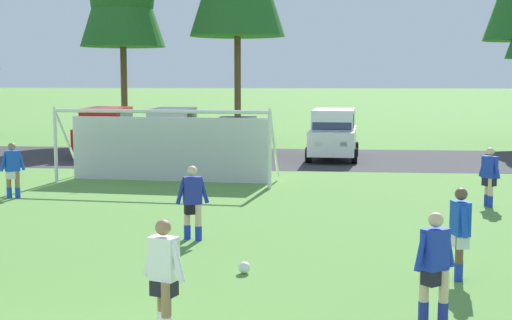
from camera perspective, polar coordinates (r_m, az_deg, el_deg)
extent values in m
plane|color=#598C3D|center=(22.61, -2.66, -2.42)|extent=(400.00, 400.00, 0.00)
cube|color=#333335|center=(31.43, -0.38, 0.15)|extent=(52.00, 8.40, 0.01)
sphere|color=white|center=(13.16, -0.94, -8.57)|extent=(0.22, 0.22, 0.22)
sphere|color=black|center=(13.16, -0.94, -8.55)|extent=(0.08, 0.08, 0.08)
sphere|color=red|center=(13.15, -0.67, -8.58)|extent=(0.07, 0.07, 0.07)
cylinder|color=white|center=(22.79, 1.10, 0.75)|extent=(0.12, 0.12, 2.44)
cylinder|color=white|center=(25.03, -15.68, 1.03)|extent=(0.12, 0.12, 2.44)
cylinder|color=white|center=(23.56, -7.73, 3.86)|extent=(7.30, 0.76, 0.12)
cylinder|color=white|center=(23.66, 1.45, 1.26)|extent=(0.25, 1.94, 2.46)
cylinder|color=white|center=(25.83, -14.81, 1.50)|extent=(0.25, 1.94, 2.46)
cube|color=silver|center=(24.61, -6.96, 0.86)|extent=(6.93, 0.65, 2.20)
cylinder|color=#936B4C|center=(22.26, -18.48, -1.86)|extent=(0.14, 0.14, 0.80)
cylinder|color=#936B4C|center=(22.32, -19.09, -1.86)|extent=(0.14, 0.14, 0.80)
cylinder|color=blue|center=(22.29, -18.46, -2.47)|extent=(0.15, 0.15, 0.32)
cylinder|color=blue|center=(22.35, -19.06, -2.47)|extent=(0.15, 0.15, 0.32)
cube|color=silver|center=(22.25, -18.81, -1.05)|extent=(0.40, 0.40, 0.28)
cube|color=blue|center=(22.20, -18.85, -0.08)|extent=(0.44, 0.44, 0.60)
sphere|color=#936B4C|center=(22.16, -18.89, 1.03)|extent=(0.22, 0.22, 0.22)
cylinder|color=blue|center=(22.25, -18.21, -0.09)|extent=(0.23, 0.23, 0.55)
cylinder|color=blue|center=(22.15, -19.49, -0.17)|extent=(0.23, 0.23, 0.55)
cylinder|color=brown|center=(13.10, 15.87, -7.59)|extent=(0.14, 0.14, 0.80)
cylinder|color=brown|center=(13.32, 15.88, -7.36)|extent=(0.14, 0.14, 0.80)
cylinder|color=#1E38B7|center=(13.16, 15.84, -8.60)|extent=(0.15, 0.15, 0.32)
cylinder|color=#1E38B7|center=(13.37, 15.85, -8.36)|extent=(0.15, 0.15, 0.32)
cube|color=silver|center=(13.14, 15.92, -6.12)|extent=(0.29, 0.38, 0.28)
cube|color=blue|center=(13.06, 15.98, -4.49)|extent=(0.32, 0.42, 0.60)
sphere|color=brown|center=(12.98, 16.04, -2.63)|extent=(0.22, 0.22, 0.22)
cylinder|color=blue|center=(12.82, 16.25, -4.79)|extent=(0.14, 0.24, 0.55)
cylinder|color=blue|center=(13.30, 15.70, -4.37)|extent=(0.14, 0.24, 0.55)
cylinder|color=beige|center=(10.84, 13.23, -10.50)|extent=(0.14, 0.14, 0.80)
cylinder|color=beige|center=(10.87, 14.71, -10.51)|extent=(0.14, 0.14, 0.80)
cylinder|color=#232D99|center=(10.92, 13.19, -11.71)|extent=(0.15, 0.15, 0.32)
cylinder|color=#232D99|center=(10.94, 14.67, -11.71)|extent=(0.15, 0.15, 0.32)
cube|color=black|center=(10.77, 14.02, -8.88)|extent=(0.40, 0.39, 0.28)
cube|color=#1E38B7|center=(10.67, 14.08, -6.91)|extent=(0.45, 0.43, 0.60)
sphere|color=beige|center=(10.58, 14.14, -4.64)|extent=(0.22, 0.22, 0.22)
cylinder|color=#1E38B7|center=(10.52, 12.99, -7.19)|extent=(0.23, 0.22, 0.55)
cylinder|color=#1E38B7|center=(10.83, 15.12, -6.84)|extent=(0.23, 0.22, 0.55)
cylinder|color=#936B4C|center=(10.26, -7.47, -11.38)|extent=(0.14, 0.14, 0.80)
cylinder|color=#936B4C|center=(9.99, -7.15, -11.87)|extent=(0.14, 0.14, 0.80)
cube|color=black|center=(10.03, -7.34, -9.88)|extent=(0.40, 0.33, 0.28)
cube|color=white|center=(9.93, -7.37, -7.78)|extent=(0.44, 0.36, 0.60)
sphere|color=#936B4C|center=(9.83, -7.41, -5.35)|extent=(0.22, 0.22, 0.22)
cylinder|color=white|center=(10.10, -8.44, -7.66)|extent=(0.25, 0.17, 0.55)
cylinder|color=white|center=(9.77, -6.27, -8.13)|extent=(0.25, 0.17, 0.55)
cylinder|color=beige|center=(20.62, 18.18, -2.51)|extent=(0.14, 0.14, 0.80)
cylinder|color=beige|center=(20.84, 17.94, -2.40)|extent=(0.14, 0.14, 0.80)
cylinder|color=#1E38B7|center=(20.66, 18.15, -3.17)|extent=(0.15, 0.15, 0.32)
cylinder|color=#1E38B7|center=(20.88, 17.91, -3.05)|extent=(0.15, 0.15, 0.32)
cube|color=black|center=(20.69, 18.09, -1.58)|extent=(0.39, 0.40, 0.28)
cube|color=#1E38B7|center=(20.64, 18.13, -0.54)|extent=(0.43, 0.44, 0.60)
sphere|color=beige|center=(20.59, 18.17, 0.65)|extent=(0.22, 0.22, 0.22)
cylinder|color=#1E38B7|center=(20.47, 18.64, -0.67)|extent=(0.22, 0.23, 0.55)
cylinder|color=#1E38B7|center=(20.81, 17.62, -0.52)|extent=(0.22, 0.23, 0.55)
cylinder|color=beige|center=(15.72, -4.61, -4.99)|extent=(0.14, 0.14, 0.80)
cylinder|color=beige|center=(15.86, -5.51, -4.88)|extent=(0.14, 0.14, 0.80)
cylinder|color=#1E38B7|center=(15.77, -4.60, -5.84)|extent=(0.15, 0.15, 0.32)
cylinder|color=#1E38B7|center=(15.91, -5.50, -5.73)|extent=(0.15, 0.15, 0.32)
cube|color=black|center=(15.73, -5.07, -3.79)|extent=(0.40, 0.34, 0.28)
cube|color=#232D99|center=(15.66, -5.09, -2.43)|extent=(0.45, 0.38, 0.60)
sphere|color=beige|center=(15.60, -5.10, -0.87)|extent=(0.22, 0.22, 0.22)
cylinder|color=#232D99|center=(15.69, -4.17, -2.48)|extent=(0.25, 0.18, 0.55)
cylinder|color=#232D99|center=(15.65, -6.01, -2.52)|extent=(0.25, 0.18, 0.55)
cube|color=red|center=(33.33, -11.84, 1.79)|extent=(2.13, 4.69, 1.00)
cube|color=red|center=(33.46, -11.79, 3.39)|extent=(1.89, 3.08, 0.84)
cube|color=#28384C|center=(32.09, -12.42, 3.21)|extent=(1.63, 0.46, 0.71)
cube|color=#28384C|center=(33.25, -10.32, 3.41)|extent=(0.17, 2.55, 0.59)
cube|color=white|center=(31.02, -11.94, 1.53)|extent=(0.28, 0.09, 0.20)
cube|color=white|center=(31.29, -13.79, 1.53)|extent=(0.28, 0.09, 0.20)
cube|color=#B21414|center=(35.40, -10.12, 2.19)|extent=(0.28, 0.09, 0.20)
cube|color=#B21414|center=(35.64, -11.76, 2.18)|extent=(0.28, 0.09, 0.20)
cylinder|color=black|center=(31.77, -10.79, 0.68)|extent=(0.27, 0.65, 0.64)
cylinder|color=black|center=(32.26, -14.08, 0.68)|extent=(0.27, 0.65, 0.64)
cylinder|color=black|center=(34.54, -9.71, 1.17)|extent=(0.27, 0.65, 0.64)
cylinder|color=black|center=(34.99, -12.75, 1.17)|extent=(0.27, 0.65, 0.64)
cube|color=#B2B2BC|center=(32.11, -6.70, 1.71)|extent=(2.01, 4.64, 1.00)
cube|color=#B2B2BC|center=(32.24, -6.65, 3.37)|extent=(1.82, 3.04, 0.84)
cube|color=#28384C|center=(30.85, -7.14, 3.18)|extent=(1.62, 0.42, 0.71)
cube|color=#28384C|center=(32.09, -5.10, 3.37)|extent=(0.10, 2.55, 0.59)
cube|color=white|center=(29.80, -6.51, 1.43)|extent=(0.28, 0.09, 0.20)
cube|color=white|center=(30.01, -8.48, 1.43)|extent=(0.28, 0.09, 0.20)
cube|color=#B21414|center=(34.24, -5.14, 2.12)|extent=(0.28, 0.09, 0.20)
cube|color=#B21414|center=(34.42, -6.86, 2.12)|extent=(0.28, 0.09, 0.20)
cylinder|color=black|center=(30.60, -5.43, 0.54)|extent=(0.26, 0.65, 0.64)
cylinder|color=black|center=(30.96, -8.90, 0.56)|extent=(0.26, 0.65, 0.64)
cylinder|color=black|center=(33.40, -4.63, 1.06)|extent=(0.26, 0.65, 0.64)
cylinder|color=black|center=(33.74, -7.82, 1.08)|extent=(0.26, 0.65, 0.64)
cube|color=black|center=(32.60, -1.54, 1.61)|extent=(1.92, 4.25, 0.76)
cube|color=black|center=(32.70, -1.52, 2.86)|extent=(1.72, 2.15, 0.64)
cube|color=#28384C|center=(31.74, -1.68, 2.71)|extent=(1.54, 0.36, 0.55)
cube|color=#28384C|center=(32.63, -0.05, 2.85)|extent=(0.09, 1.79, 0.45)
cube|color=white|center=(30.51, -0.96, 1.36)|extent=(0.28, 0.09, 0.20)
cube|color=white|center=(30.61, -2.81, 1.37)|extent=(0.28, 0.09, 0.20)
cube|color=#B21414|center=(34.61, -0.41, 1.99)|extent=(0.28, 0.09, 0.20)
cube|color=#B21414|center=(34.69, -2.04, 2.00)|extent=(0.28, 0.09, 0.20)
cylinder|color=black|center=(31.28, -0.11, 0.70)|extent=(0.26, 0.65, 0.64)
cylinder|color=black|center=(31.45, -3.38, 0.72)|extent=(0.26, 0.65, 0.64)
cylinder|color=black|center=(33.86, 0.18, 1.16)|extent=(0.26, 0.65, 0.64)
cylinder|color=black|center=(34.02, -2.85, 1.18)|extent=(0.26, 0.65, 0.64)
cube|color=silver|center=(31.18, 6.17, 1.57)|extent=(2.18, 4.71, 1.00)
cube|color=silver|center=(31.31, 6.21, 3.28)|extent=(1.93, 3.10, 0.84)
cube|color=#28384C|center=(29.90, 6.07, 3.08)|extent=(1.64, 0.48, 0.71)
cube|color=#28384C|center=(31.28, 7.82, 3.25)|extent=(0.20, 2.55, 0.59)
cube|color=white|center=(28.91, 6.98, 1.26)|extent=(0.28, 0.10, 0.20)
cube|color=white|center=(28.96, 4.92, 1.29)|extent=(0.28, 0.10, 0.20)
cube|color=#B21414|center=(33.41, 7.25, 1.98)|extent=(0.28, 0.10, 0.20)
cube|color=#B21414|center=(33.45, 5.46, 2.01)|extent=(0.28, 0.10, 0.20)
cylinder|color=black|center=(29.78, 7.85, 0.34)|extent=(0.28, 0.65, 0.64)
cylinder|color=black|center=(29.87, 4.20, 0.40)|extent=(0.28, 0.65, 0.64)
cylinder|color=black|center=(32.62, 7.94, 0.88)|extent=(0.28, 0.65, 0.64)
cylinder|color=black|center=(32.70, 4.61, 0.94)|extent=(0.28, 0.65, 0.64)
cylinder|color=brown|center=(40.80, -10.46, 5.20)|extent=(0.36, 0.36, 5.21)
sphere|color=#236023|center=(41.01, -10.61, 12.43)|extent=(3.52, 3.52, 3.52)
cylinder|color=brown|center=(39.24, -1.47, 5.64)|extent=(0.36, 0.36, 5.74)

